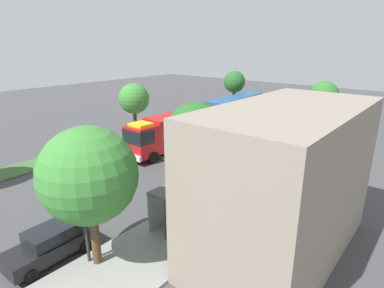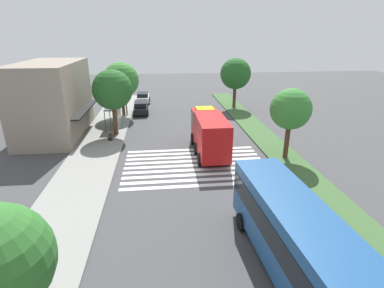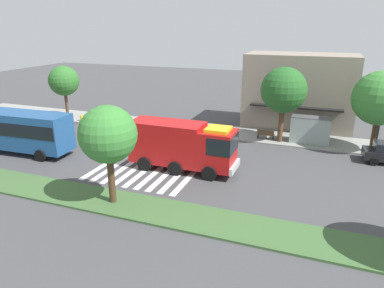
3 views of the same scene
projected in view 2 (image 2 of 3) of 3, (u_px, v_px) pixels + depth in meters
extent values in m
plane|color=#424244|center=(195.00, 164.00, 25.57)|extent=(120.00, 120.00, 0.00)
cube|color=gray|center=(88.00, 168.00, 24.64)|extent=(60.00, 4.58, 0.14)
cube|color=#3D6033|center=(286.00, 159.00, 26.38)|extent=(60.00, 3.00, 0.14)
cube|color=silver|center=(201.00, 185.00, 22.00)|extent=(0.45, 11.96, 0.01)
cube|color=silver|center=(199.00, 180.00, 22.83)|extent=(0.45, 11.96, 0.01)
cube|color=silver|center=(198.00, 175.00, 23.67)|extent=(0.45, 11.96, 0.01)
cube|color=silver|center=(197.00, 170.00, 24.51)|extent=(0.45, 11.96, 0.01)
cube|color=silver|center=(195.00, 165.00, 25.35)|extent=(0.45, 11.96, 0.01)
cube|color=silver|center=(194.00, 161.00, 26.18)|extent=(0.45, 11.96, 0.01)
cube|color=silver|center=(193.00, 157.00, 27.02)|extent=(0.45, 11.96, 0.01)
cube|color=silver|center=(192.00, 153.00, 27.86)|extent=(0.45, 11.96, 0.01)
cube|color=silver|center=(191.00, 150.00, 28.70)|extent=(0.45, 11.96, 0.01)
cube|color=#B71414|center=(205.00, 124.00, 29.83)|extent=(2.41, 2.45, 2.86)
cube|color=#B71414|center=(211.00, 136.00, 26.04)|extent=(5.62, 2.45, 3.14)
cube|color=black|center=(204.00, 118.00, 29.96)|extent=(1.74, 2.47, 1.26)
cube|color=silver|center=(203.00, 131.00, 31.45)|extent=(0.24, 2.45, 0.50)
cube|color=yellow|center=(205.00, 109.00, 29.28)|extent=(1.69, 1.71, 0.24)
cylinder|color=black|center=(193.00, 139.00, 29.98)|extent=(1.10, 0.30, 1.10)
cylinder|color=black|center=(217.00, 138.00, 30.23)|extent=(1.10, 0.30, 1.10)
cylinder|color=black|center=(200.00, 159.00, 25.16)|extent=(1.10, 0.30, 1.10)
cylinder|color=black|center=(228.00, 158.00, 25.41)|extent=(1.10, 0.30, 1.10)
cylinder|color=black|center=(196.00, 148.00, 27.51)|extent=(1.10, 0.30, 1.10)
cylinder|color=black|center=(222.00, 147.00, 27.77)|extent=(1.10, 0.30, 1.10)
cube|color=black|center=(141.00, 109.00, 41.22)|extent=(4.44, 2.02, 0.73)
cube|color=black|center=(140.00, 104.00, 40.78)|extent=(2.52, 1.72, 0.65)
cylinder|color=black|center=(135.00, 109.00, 42.55)|extent=(0.65, 0.25, 0.64)
cylinder|color=black|center=(147.00, 109.00, 42.82)|extent=(0.65, 0.25, 0.64)
cylinder|color=black|center=(134.00, 114.00, 39.89)|extent=(0.65, 0.25, 0.64)
cylinder|color=black|center=(148.00, 114.00, 40.15)|extent=(0.65, 0.25, 0.64)
cube|color=silver|center=(143.00, 98.00, 47.67)|extent=(4.36, 1.93, 0.74)
cube|color=black|center=(143.00, 95.00, 47.23)|extent=(2.45, 1.68, 0.56)
cylinder|color=black|center=(138.00, 99.00, 49.03)|extent=(0.64, 0.22, 0.64)
cylinder|color=black|center=(149.00, 99.00, 49.23)|extent=(0.64, 0.22, 0.64)
cylinder|color=black|center=(137.00, 103.00, 46.36)|extent=(0.64, 0.22, 0.64)
cylinder|color=black|center=(149.00, 102.00, 46.57)|extent=(0.64, 0.22, 0.64)
cube|color=navy|center=(298.00, 241.00, 13.03)|extent=(11.13, 3.05, 3.10)
cube|color=black|center=(299.00, 234.00, 12.90)|extent=(10.91, 3.09, 1.11)
cylinder|color=black|center=(283.00, 218.00, 17.33)|extent=(1.01, 0.34, 1.00)
cylinder|color=black|center=(241.00, 222.00, 16.96)|extent=(1.01, 0.34, 1.00)
cube|color=#4C4C51|center=(112.00, 107.00, 34.21)|extent=(3.50, 1.40, 0.12)
cube|color=#8C9E99|center=(119.00, 117.00, 34.70)|extent=(3.50, 0.08, 2.40)
cylinder|color=#333338|center=(105.00, 122.00, 32.98)|extent=(0.08, 0.08, 2.40)
cylinder|color=#333338|center=(110.00, 114.00, 36.15)|extent=(0.08, 0.08, 2.40)
cube|color=#4C3823|center=(111.00, 135.00, 31.21)|extent=(1.60, 0.50, 0.08)
cube|color=#4C3823|center=(113.00, 132.00, 31.14)|extent=(1.60, 0.06, 0.45)
cube|color=black|center=(110.00, 139.00, 30.62)|extent=(0.08, 0.45, 0.37)
cube|color=black|center=(112.00, 134.00, 31.96)|extent=(0.08, 0.45, 0.37)
cylinder|color=#2D2D30|center=(125.00, 93.00, 39.19)|extent=(0.16, 0.16, 5.93)
sphere|color=white|center=(124.00, 69.00, 38.09)|extent=(0.36, 0.36, 0.36)
cube|color=gray|center=(53.00, 100.00, 31.58)|extent=(11.22, 5.61, 7.76)
cube|color=black|center=(86.00, 109.00, 32.29)|extent=(8.98, 0.80, 0.16)
cylinder|color=#513823|center=(115.00, 119.00, 32.07)|extent=(0.48, 0.48, 3.42)
sphere|color=#235B23|center=(112.00, 90.00, 30.96)|extent=(4.16, 4.16, 4.16)
cylinder|color=#513823|center=(123.00, 104.00, 39.45)|extent=(0.43, 0.43, 3.09)
sphere|color=#387F33|center=(121.00, 80.00, 38.35)|extent=(4.54, 4.54, 4.54)
cylinder|color=#47301E|center=(287.00, 140.00, 26.09)|extent=(0.42, 0.42, 3.18)
sphere|color=#387F33|center=(291.00, 109.00, 25.11)|extent=(3.47, 3.47, 3.47)
cylinder|color=#47301E|center=(234.00, 96.00, 43.81)|extent=(0.46, 0.46, 3.36)
sphere|color=#235B23|center=(236.00, 74.00, 42.68)|extent=(4.39, 4.39, 4.39)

